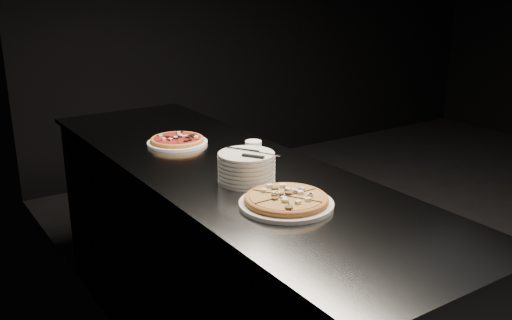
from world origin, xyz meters
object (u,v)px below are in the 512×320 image
counter (226,263)px  cutlery (251,153)px  pizza_tomato (177,141)px  ramekin (253,148)px  pizza_mushroom (286,201)px  plate_stack (246,167)px

counter → cutlery: cutlery is taller
pizza_tomato → ramekin: (0.20, -0.34, 0.02)m
pizza_mushroom → ramekin: bearing=67.3°
pizza_mushroom → counter: bearing=83.6°
cutlery → ramekin: size_ratio=3.06×
pizza_mushroom → plate_stack: 0.29m
counter → pizza_tomato: bearing=94.1°
counter → pizza_mushroom: (-0.06, -0.51, 0.48)m
pizza_tomato → pizza_mushroom: bearing=-91.9°
cutlery → pizza_tomato: bearing=56.8°
counter → ramekin: bearing=14.2°
pizza_tomato → ramekin: ramekin is taller
pizza_tomato → plate_stack: (-0.01, -0.61, 0.04)m
counter → pizza_tomato: pizza_tomato is taller
pizza_tomato → plate_stack: bearing=-90.7°
pizza_tomato → plate_stack: plate_stack is taller
counter → cutlery: size_ratio=10.94×
pizza_mushroom → cutlery: bearing=83.4°
pizza_mushroom → pizza_tomato: size_ratio=1.15×
pizza_tomato → plate_stack: size_ratio=1.31×
counter → pizza_tomato: size_ratio=8.64×
ramekin → pizza_tomato: bearing=120.8°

